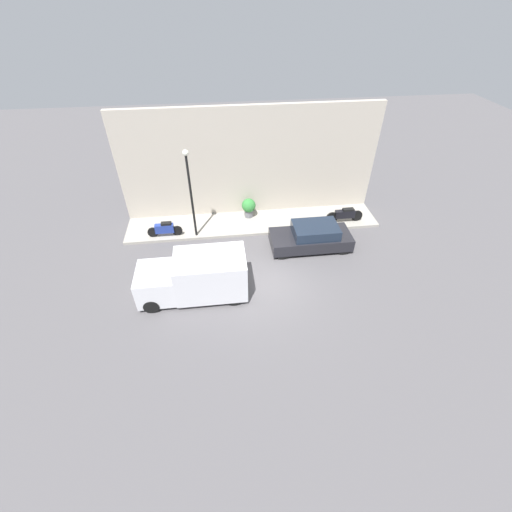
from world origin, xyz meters
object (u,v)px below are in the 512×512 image
Objects in this scene: parked_car at (312,237)px; potted_plant at (249,207)px; motorcycle_black at (345,214)px; streetlamp at (190,186)px; motorcycle_blue at (165,229)px; delivery_van at (194,277)px.

parked_car reaches higher than potted_plant.
motorcycle_black is 0.44× the size of streetlamp.
parked_car is 2.24× the size of motorcycle_blue.
parked_car reaches higher than motorcycle_blue.
delivery_van reaches higher than motorcycle_blue.
motorcycle_black is at bearing -87.91° from streetlamp.
motorcycle_blue is at bearing 91.08° from motorcycle_black.
potted_plant is at bearing -63.62° from streetlamp.
streetlamp reaches higher than motorcycle_black.
potted_plant is at bearing 77.40° from motorcycle_black.
parked_car is at bearing 128.40° from motorcycle_black.
motorcycle_blue is at bearing 77.22° from parked_car.
potted_plant is (1.20, 5.36, 0.18)m from motorcycle_black.
streetlamp reaches higher than parked_car.
streetlamp is (-0.12, -1.64, 2.49)m from motorcycle_blue.
delivery_van is 4.11× the size of potted_plant.
streetlamp is (4.34, 0.05, 2.07)m from delivery_van.
parked_car is 0.89× the size of delivery_van.
parked_car is 3.08m from motorcycle_black.
streetlamp is (-0.31, 8.39, 2.48)m from motorcycle_black.
parked_car is at bearing -65.22° from delivery_van.
delivery_van is 2.21× the size of motorcycle_black.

